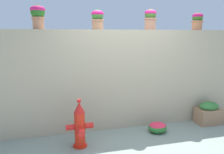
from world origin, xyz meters
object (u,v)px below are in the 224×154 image
Objects in this scene: potted_plant_4 at (197,20)px; fire_hydrant at (80,126)px; flower_bush_left at (158,127)px; potted_plant_3 at (150,18)px; potted_plant_2 at (98,18)px; planter_box at (208,113)px; potted_plant_1 at (38,14)px.

potted_plant_4 is 3.31m from fire_hydrant.
fire_hydrant reaches higher than flower_bush_left.
fire_hydrant is (-2.67, -0.76, -1.81)m from potted_plant_4.
potted_plant_2 is at bearing -179.36° from potted_plant_3.
fire_hydrant is (-0.48, -0.75, -1.82)m from potted_plant_2.
potted_plant_3 is 2.54m from fire_hydrant.
fire_hydrant is at bearing -122.94° from potted_plant_2.
planter_box is (2.32, -0.40, -1.96)m from potted_plant_2.
potted_plant_4 is (2.19, 0.01, -0.00)m from potted_plant_2.
potted_plant_3 is at bearing 0.30° from potted_plant_1.
fire_hydrant is at bearing -172.65° from flower_bush_left.
potted_plant_2 is 1.00× the size of potted_plant_4.
potted_plant_4 is at bearing 0.19° from potted_plant_1.
potted_plant_1 is at bearing -179.81° from potted_plant_4.
fire_hydrant is at bearing -164.16° from potted_plant_4.
potted_plant_3 is (1.09, 0.01, 0.03)m from potted_plant_2.
potted_plant_1 is 3.07m from flower_bush_left.
planter_box is at bearing 7.03° from fire_hydrant.
planter_box is at bearing 6.63° from flower_bush_left.
planter_box is (1.26, 0.15, 0.12)m from flower_bush_left.
potted_plant_1 reaches higher than fire_hydrant.
potted_plant_3 is 1.12× the size of potted_plant_4.
potted_plant_1 is at bearing 128.61° from fire_hydrant.
potted_plant_1 is 3.97m from planter_box.
potted_plant_4 is (1.10, -0.00, -0.03)m from potted_plant_3.
potted_plant_2 is 1.01× the size of flower_bush_left.
planter_box reaches higher than flower_bush_left.
potted_plant_3 is (2.17, 0.01, -0.03)m from potted_plant_1.
potted_plant_4 is 0.44× the size of fire_hydrant.
fire_hydrant is 2.27× the size of flower_bush_left.
potted_plant_2 reaches higher than fire_hydrant.
flower_bush_left is at bearing -27.41° from potted_plant_2.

